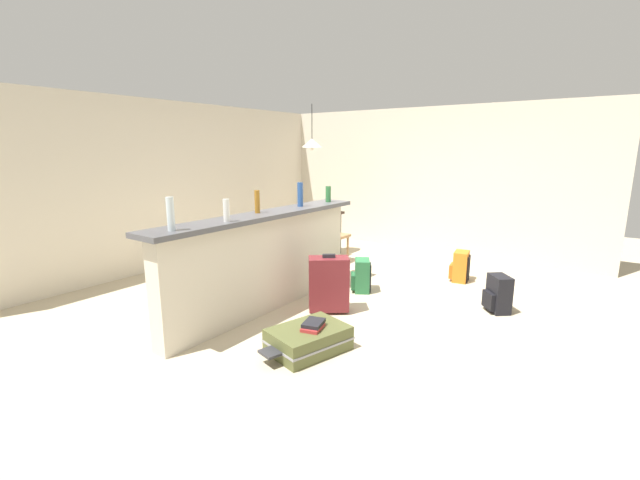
{
  "coord_description": "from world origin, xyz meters",
  "views": [
    {
      "loc": [
        -4.14,
        -2.6,
        1.81
      ],
      "look_at": [
        0.21,
        0.52,
        0.64
      ],
      "focal_mm": 23.71,
      "sensor_mm": 36.0,
      "label": 1
    }
  ],
  "objects_px": {
    "bottle_white": "(226,210)",
    "backpack_green": "(361,276)",
    "dining_chair_near_partition": "(330,230)",
    "backpack_black": "(498,294)",
    "backpack_orange": "(460,267)",
    "bottle_green": "(328,194)",
    "suitcase_flat_olive": "(308,339)",
    "bottle_clear": "(171,214)",
    "bottle_amber": "(257,202)",
    "pendant_lamp": "(312,143)",
    "dining_table": "(307,219)",
    "suitcase_upright_maroon": "(329,284)",
    "bottle_blue": "(300,194)",
    "book_stack": "(313,325)"
  },
  "relations": [
    {
      "from": "bottle_blue",
      "to": "book_stack",
      "type": "distance_m",
      "value": 1.87
    },
    {
      "from": "bottle_amber",
      "to": "suitcase_upright_maroon",
      "type": "distance_m",
      "value": 1.2
    },
    {
      "from": "bottle_white",
      "to": "backpack_black",
      "type": "distance_m",
      "value": 3.11
    },
    {
      "from": "suitcase_flat_olive",
      "to": "backpack_black",
      "type": "height_order",
      "value": "backpack_black"
    },
    {
      "from": "dining_table",
      "to": "bottle_clear",
      "type": "bearing_deg",
      "value": -161.41
    },
    {
      "from": "bottle_white",
      "to": "book_stack",
      "type": "relative_size",
      "value": 0.8
    },
    {
      "from": "backpack_orange",
      "to": "backpack_black",
      "type": "bearing_deg",
      "value": -141.23
    },
    {
      "from": "bottle_green",
      "to": "suitcase_flat_olive",
      "type": "bearing_deg",
      "value": -150.51
    },
    {
      "from": "bottle_blue",
      "to": "dining_table",
      "type": "relative_size",
      "value": 0.27
    },
    {
      "from": "bottle_clear",
      "to": "backpack_black",
      "type": "relative_size",
      "value": 0.69
    },
    {
      "from": "suitcase_flat_olive",
      "to": "suitcase_upright_maroon",
      "type": "bearing_deg",
      "value": 23.38
    },
    {
      "from": "bottle_amber",
      "to": "suitcase_upright_maroon",
      "type": "height_order",
      "value": "bottle_amber"
    },
    {
      "from": "pendant_lamp",
      "to": "backpack_orange",
      "type": "distance_m",
      "value": 3.03
    },
    {
      "from": "bottle_clear",
      "to": "bottle_white",
      "type": "bearing_deg",
      "value": -4.27
    },
    {
      "from": "bottle_amber",
      "to": "dining_table",
      "type": "xyz_separation_m",
      "value": [
        2.24,
        1.04,
        -0.59
      ]
    },
    {
      "from": "bottle_white",
      "to": "backpack_green",
      "type": "height_order",
      "value": "bottle_white"
    },
    {
      "from": "bottle_blue",
      "to": "dining_chair_near_partition",
      "type": "bearing_deg",
      "value": 21.24
    },
    {
      "from": "bottle_white",
      "to": "suitcase_flat_olive",
      "type": "distance_m",
      "value": 1.44
    },
    {
      "from": "bottle_green",
      "to": "dining_table",
      "type": "bearing_deg",
      "value": 48.39
    },
    {
      "from": "bottle_green",
      "to": "suitcase_flat_olive",
      "type": "distance_m",
      "value": 2.3
    },
    {
      "from": "bottle_amber",
      "to": "backpack_green",
      "type": "xyz_separation_m",
      "value": [
        1.21,
        -0.63,
        -1.03
      ]
    },
    {
      "from": "bottle_clear",
      "to": "backpack_orange",
      "type": "distance_m",
      "value": 3.96
    },
    {
      "from": "bottle_clear",
      "to": "backpack_orange",
      "type": "bearing_deg",
      "value": -21.72
    },
    {
      "from": "pendant_lamp",
      "to": "bottle_white",
      "type": "bearing_deg",
      "value": -158.54
    },
    {
      "from": "dining_chair_near_partition",
      "to": "backpack_black",
      "type": "bearing_deg",
      "value": -104.34
    },
    {
      "from": "bottle_amber",
      "to": "backpack_orange",
      "type": "relative_size",
      "value": 0.6
    },
    {
      "from": "bottle_blue",
      "to": "bottle_amber",
      "type": "bearing_deg",
      "value": 175.94
    },
    {
      "from": "backpack_orange",
      "to": "backpack_black",
      "type": "distance_m",
      "value": 1.13
    },
    {
      "from": "book_stack",
      "to": "bottle_blue",
      "type": "bearing_deg",
      "value": 42.14
    },
    {
      "from": "bottle_green",
      "to": "backpack_orange",
      "type": "bearing_deg",
      "value": -52.2
    },
    {
      "from": "pendant_lamp",
      "to": "book_stack",
      "type": "relative_size",
      "value": 2.62
    },
    {
      "from": "dining_table",
      "to": "backpack_orange",
      "type": "bearing_deg",
      "value": -87.02
    },
    {
      "from": "bottle_green",
      "to": "backpack_black",
      "type": "relative_size",
      "value": 0.5
    },
    {
      "from": "dining_chair_near_partition",
      "to": "suitcase_flat_olive",
      "type": "bearing_deg",
      "value": -149.28
    },
    {
      "from": "dining_table",
      "to": "backpack_green",
      "type": "height_order",
      "value": "dining_table"
    },
    {
      "from": "bottle_clear",
      "to": "suitcase_upright_maroon",
      "type": "xyz_separation_m",
      "value": [
        1.55,
        -0.58,
        -0.93
      ]
    },
    {
      "from": "backpack_green",
      "to": "backpack_orange",
      "type": "bearing_deg",
      "value": -37.36
    },
    {
      "from": "suitcase_flat_olive",
      "to": "suitcase_upright_maroon",
      "type": "xyz_separation_m",
      "value": [
        0.88,
        0.38,
        0.22
      ]
    },
    {
      "from": "dining_chair_near_partition",
      "to": "backpack_green",
      "type": "height_order",
      "value": "dining_chair_near_partition"
    },
    {
      "from": "bottle_clear",
      "to": "pendant_lamp",
      "type": "height_order",
      "value": "pendant_lamp"
    },
    {
      "from": "bottle_blue",
      "to": "dining_chair_near_partition",
      "type": "height_order",
      "value": "bottle_blue"
    },
    {
      "from": "bottle_blue",
      "to": "dining_table",
      "type": "distance_m",
      "value": 1.99
    },
    {
      "from": "bottle_blue",
      "to": "backpack_black",
      "type": "xyz_separation_m",
      "value": [
        0.8,
        -2.18,
        -1.06
      ]
    },
    {
      "from": "bottle_amber",
      "to": "dining_table",
      "type": "distance_m",
      "value": 2.54
    },
    {
      "from": "bottle_blue",
      "to": "suitcase_flat_olive",
      "type": "relative_size",
      "value": 0.33
    },
    {
      "from": "bottle_white",
      "to": "dining_chair_near_partition",
      "type": "height_order",
      "value": "bottle_white"
    },
    {
      "from": "bottle_clear",
      "to": "suitcase_flat_olive",
      "type": "distance_m",
      "value": 1.64
    },
    {
      "from": "bottle_amber",
      "to": "dining_chair_near_partition",
      "type": "relative_size",
      "value": 0.27
    },
    {
      "from": "suitcase_upright_maroon",
      "to": "backpack_green",
      "type": "distance_m",
      "value": 0.84
    },
    {
      "from": "bottle_clear",
      "to": "bottle_amber",
      "type": "bearing_deg",
      "value": 5.49
    }
  ]
}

